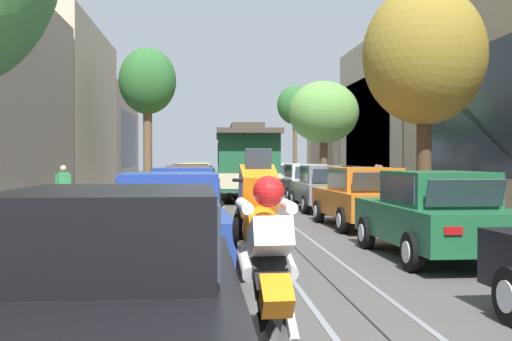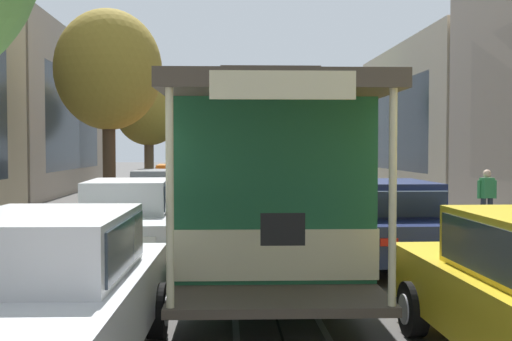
{
  "view_description": "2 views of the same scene",
  "coord_description": "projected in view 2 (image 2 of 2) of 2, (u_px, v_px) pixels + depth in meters",
  "views": [
    {
      "loc": [
        -1.84,
        -3.15,
        1.8
      ],
      "look_at": [
        0.47,
        24.85,
        1.3
      ],
      "focal_mm": 44.54,
      "sensor_mm": 36.0,
      "label": 1
    },
    {
      "loc": [
        0.67,
        35.83,
        2.21
      ],
      "look_at": [
        -0.52,
        12.99,
        1.35
      ],
      "focal_mm": 43.33,
      "sensor_mm": 36.0,
      "label": 2
    }
  ],
  "objects": [
    {
      "name": "motorcycle_with_rider",
      "position": [
        260.0,
        170.0,
        33.67
      ],
      "size": [
        0.51,
        1.82,
        1.9
      ],
      "color": "black",
      "rests_on": "ground"
    },
    {
      "name": "parked_car_navy_fifth_left",
      "position": [
        387.0,
        222.0,
        11.64
      ],
      "size": [
        2.03,
        4.37,
        1.58
      ],
      "color": "#19234C",
      "rests_on": "ground"
    },
    {
      "name": "parked_car_green_second_right",
      "position": [
        187.0,
        179.0,
        27.73
      ],
      "size": [
        2.06,
        4.39,
        1.58
      ],
      "color": "#1E6038",
      "rests_on": "ground"
    },
    {
      "name": "ground_plane",
      "position": [
        257.0,
        256.0,
        12.54
      ],
      "size": [
        160.0,
        160.0,
        0.0
      ],
      "primitive_type": "plane",
      "color": "#4C4947"
    },
    {
      "name": "parked_car_blue_second_left",
      "position": [
        289.0,
        177.0,
        28.94
      ],
      "size": [
        2.13,
        4.42,
        1.58
      ],
      "color": "#233D93",
      "rests_on": "ground"
    },
    {
      "name": "pedestrian_on_left_pavement",
      "position": [
        487.0,
        194.0,
        17.17
      ],
      "size": [
        0.55,
        0.32,
        1.59
      ],
      "color": "#282D38",
      "rests_on": "ground"
    },
    {
      "name": "street_tree_kerb_left_near",
      "position": [
        332.0,
        106.0,
        31.19
      ],
      "size": [
        2.49,
        2.16,
        6.15
      ],
      "color": "#4C3826",
      "rests_on": "ground"
    },
    {
      "name": "parked_car_black_near_left",
      "position": [
        281.0,
        173.0,
        34.46
      ],
      "size": [
        2.02,
        4.37,
        1.58
      ],
      "color": "black",
      "rests_on": "ground"
    },
    {
      "name": "fire_hydrant",
      "position": [
        312.0,
        181.0,
        32.98
      ],
      "size": [
        0.4,
        0.22,
        0.84
      ],
      "color": "gold",
      "rests_on": "ground"
    },
    {
      "name": "parked_car_grey_fourth_right",
      "position": [
        162.0,
        198.0,
        17.05
      ],
      "size": [
        2.0,
        4.36,
        1.58
      ],
      "color": "slate",
      "rests_on": "ground"
    },
    {
      "name": "trolley_track_rails",
      "position": [
        272.0,
        304.0,
        8.7
      ],
      "size": [
        1.14,
        66.46,
        0.01
      ],
      "color": "gray",
      "rests_on": "ground"
    },
    {
      "name": "parked_car_white_fifth_right",
      "position": [
        128.0,
        221.0,
        11.74
      ],
      "size": [
        2.11,
        4.41,
        1.58
      ],
      "color": "silver",
      "rests_on": "ground"
    },
    {
      "name": "parked_car_blue_mid_left",
      "position": [
        305.0,
        186.0,
        22.71
      ],
      "size": [
        2.11,
        4.41,
        1.58
      ],
      "color": "#233D93",
      "rests_on": "ground"
    },
    {
      "name": "parked_car_white_sixth_right",
      "position": [
        45.0,
        297.0,
        5.8
      ],
      "size": [
        2.08,
        4.39,
        1.58
      ],
      "color": "silver",
      "rests_on": "ground"
    },
    {
      "name": "street_tree_kerb_right_second",
      "position": [
        108.0,
        71.0,
        20.69
      ],
      "size": [
        3.58,
        3.29,
        6.84
      ],
      "color": "#4C3826",
      "rests_on": "ground"
    },
    {
      "name": "cable_car_trolley",
      "position": [
        262.0,
        178.0,
        10.88
      ],
      "size": [
        2.73,
        9.16,
        3.28
      ],
      "color": "#1E5B38",
      "rests_on": "ground"
    },
    {
      "name": "parked_car_orange_mid_right",
      "position": [
        178.0,
        186.0,
        22.5
      ],
      "size": [
        2.12,
        4.41,
        1.58
      ],
      "color": "orange",
      "rests_on": "ground"
    },
    {
      "name": "street_tree_kerb_right_near",
      "position": [
        149.0,
        112.0,
        33.01
      ],
      "size": [
        3.57,
        3.36,
        5.95
      ],
      "color": "brown",
      "rests_on": "ground"
    },
    {
      "name": "parked_car_brown_fourth_left",
      "position": [
        333.0,
        198.0,
        17.02
      ],
      "size": [
        2.15,
        4.42,
        1.58
      ],
      "color": "brown",
      "rests_on": "ground"
    },
    {
      "name": "parked_car_black_near_right",
      "position": [
        191.0,
        173.0,
        33.64
      ],
      "size": [
        2.14,
        4.42,
        1.58
      ],
      "color": "black",
      "rests_on": "ground"
    }
  ]
}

